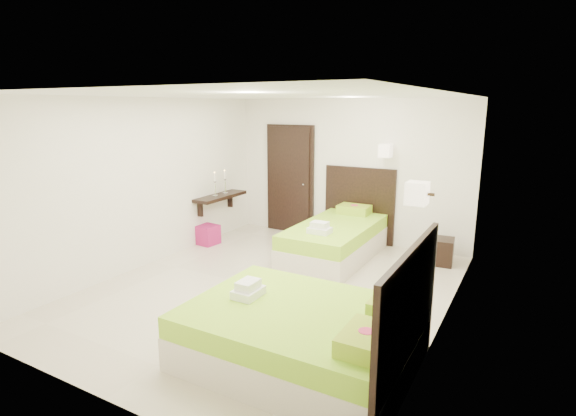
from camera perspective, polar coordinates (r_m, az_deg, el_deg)
The scene contains 7 objects.
floor at distance 6.31m, azimuth -2.16°, elevation -10.23°, with size 5.50×5.50×0.00m, color beige.
bed_single at distance 7.54m, azimuth 6.28°, elevation -3.73°, with size 1.33×2.22×1.83m.
bed_double at distance 4.52m, azimuth 2.40°, elevation -15.64°, with size 2.15×1.83×1.77m.
nightstand at distance 7.60m, azimuth 18.49°, elevation -5.17°, with size 0.47×0.42×0.42m, color black.
ottoman at distance 8.34m, azimuth -10.18°, elevation -3.35°, with size 0.35×0.35×0.35m, color #951353.
door at distance 8.85m, azimuth 0.24°, elevation 3.61°, with size 1.02×0.15×2.14m.
console_shelf at distance 8.47m, azimuth -8.63°, elevation 1.44°, with size 0.35×1.20×0.78m.
Camera 1 is at (3.04, -4.94, 2.47)m, focal length 28.00 mm.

